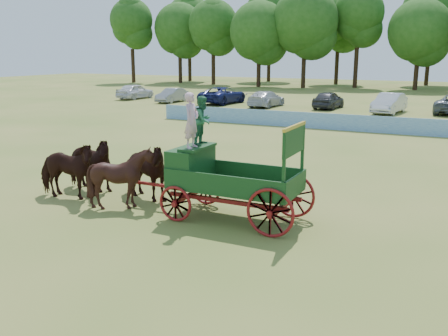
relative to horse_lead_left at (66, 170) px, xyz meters
The scene contains 9 objects.
ground 5.78m from the horse_lead_left, 16.32° to the left, with size 160.00×160.00×0.00m, color olive.
horse_lead_left is the anchor object (origin of this frame).
horse_lead_right 1.10m from the horse_lead_left, 90.00° to the left, with size 1.08×2.37×2.01m, color black.
horse_wheel_left 2.40m from the horse_lead_left, ahead, with size 1.62×1.82×2.01m, color black.
horse_wheel_right 2.64m from the horse_lead_left, 24.62° to the left, with size 1.08×2.37×2.01m, color black.
farm_dray 5.43m from the horse_lead_left, ahead, with size 6.00×2.00×3.79m.
sponsor_banner 20.11m from the horse_lead_left, 77.18° to the left, with size 26.00×0.08×1.05m, color #1E5EA6.
parked_cars 31.71m from the horse_lead_left, 84.98° to the left, with size 47.74×7.49×1.64m.
treeline 62.08m from the horse_lead_left, 88.60° to the left, with size 89.53×23.85×15.36m.
Camera 1 is at (6.69, -14.05, 4.93)m, focal length 40.00 mm.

